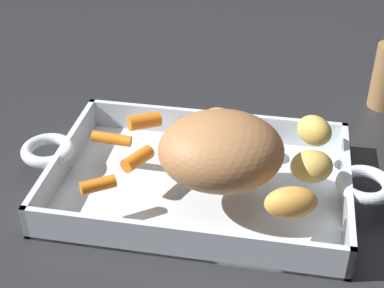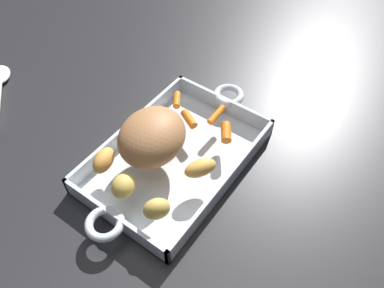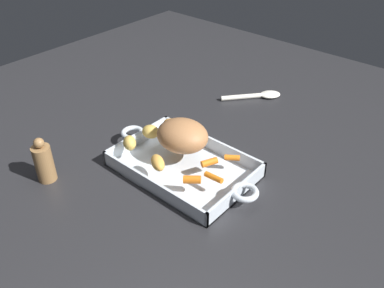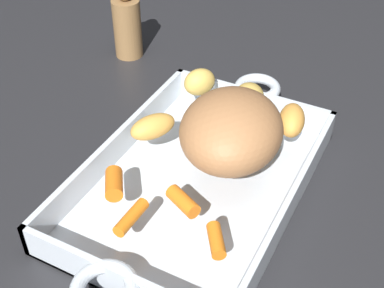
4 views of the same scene
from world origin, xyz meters
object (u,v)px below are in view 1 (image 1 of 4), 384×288
Objects in this scene: pork_roast at (221,150)px; potato_halved at (312,166)px; baby_carrot_southeast at (98,185)px; baby_carrot_center_left at (138,159)px; potato_whole at (225,121)px; baby_carrot_southwest at (112,139)px; roasting_dish at (200,181)px; potato_near_roast at (314,131)px; baby_carrot_long at (144,121)px; potato_corner at (291,203)px.

pork_roast reaches higher than potato_halved.
baby_carrot_center_left reaches higher than baby_carrot_southeast.
potato_whole is (0.01, -0.10, -0.03)m from pork_roast.
baby_carrot_southwest is 0.25m from potato_halved.
roasting_dish is at bearing -165.04° from baby_carrot_center_left.
pork_roast is at bearing 42.03° from potato_near_roast.
potato_corner is (-0.20, 0.14, 0.01)m from baby_carrot_long.
pork_roast is 0.11m from potato_halved.
baby_carrot_southwest is 0.09m from baby_carrot_southeast.
baby_carrot_center_left is at bearing -18.12° from potato_corner.
roasting_dish is 0.14m from potato_halved.
baby_carrot_southwest is (0.15, -0.05, -0.03)m from pork_roast.
baby_carrot_long reaches higher than baby_carrot_center_left.
baby_carrot_southwest is at bearing 10.30° from potato_near_roast.
pork_roast is at bearing -30.97° from potato_corner.
baby_carrot_southwest is 0.82× the size of potato_whole.
potato_whole reaches higher than baby_carrot_center_left.
potato_near_roast is at bearing -137.97° from pork_roast.
pork_roast reaches higher than potato_near_roast.
potato_near_roast is at bearing -99.14° from potato_corner.
baby_carrot_long is at bearing -35.92° from potato_corner.
baby_carrot_long is (-0.03, -0.04, 0.00)m from baby_carrot_southwest.
potato_near_roast is at bearing -154.22° from roasting_dish.
baby_carrot_southwest is 1.09× the size of potato_near_roast.
baby_carrot_southeast is 0.19m from potato_whole.
baby_carrot_southwest is at bearing -7.00° from potato_halved.
baby_carrot_center_left is at bearing -119.80° from baby_carrot_southeast.
baby_carrot_southeast is 0.86× the size of potato_near_roast.
baby_carrot_southwest is 1.02× the size of potato_halved.
roasting_dish is 10.91× the size of baby_carrot_long.
potato_near_roast is (-0.11, -0.10, -0.02)m from pork_roast.
pork_roast is 0.15m from baby_carrot_long.
baby_carrot_southwest and baby_carrot_southeast have the same top height.
potato_halved is 0.80× the size of potato_whole.
roasting_dish is 0.13m from baby_carrot_southeast.
pork_roast is 0.11m from baby_carrot_center_left.
roasting_dish is at bearing 170.70° from baby_carrot_southwest.
potato_corner is (-0.09, 0.15, 0.00)m from potato_whole.
baby_carrot_southeast is 0.95× the size of baby_carrot_long.
potato_whole is 0.11m from potato_near_roast.
potato_corner is at bearing 144.36° from roasting_dish.
baby_carrot_center_left is 0.74× the size of potato_corner.
potato_corner is (0.02, 0.14, -0.00)m from potato_near_roast.
roasting_dish is 0.11m from baby_carrot_long.
baby_carrot_southwest is 0.26m from potato_near_roast.
potato_halved reaches higher than potato_whole.
pork_roast is at bearing 140.84° from baby_carrot_long.
baby_carrot_center_left is at bearing 138.95° from baby_carrot_southwest.
potato_corner is (-0.22, 0.00, 0.01)m from baby_carrot_southeast.
baby_carrot_long is at bearing 6.05° from potato_whole.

